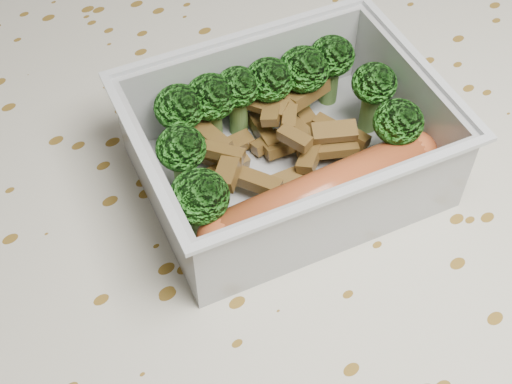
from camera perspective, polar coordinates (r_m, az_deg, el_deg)
dining_table at (r=0.47m, az=-0.43°, el=-9.84°), size 1.40×0.90×0.75m
tablecloth at (r=0.43m, az=-0.47°, el=-6.58°), size 1.46×0.96×0.19m
lunch_container at (r=0.41m, az=2.53°, el=3.13°), size 0.19×0.17×0.06m
broccoli_florets at (r=0.41m, az=0.87°, el=6.67°), size 0.16×0.11×0.05m
meat_pile at (r=0.42m, az=1.84°, el=4.24°), size 0.10×0.07×0.03m
sausage at (r=0.39m, az=5.34°, el=-0.09°), size 0.15×0.04×0.03m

